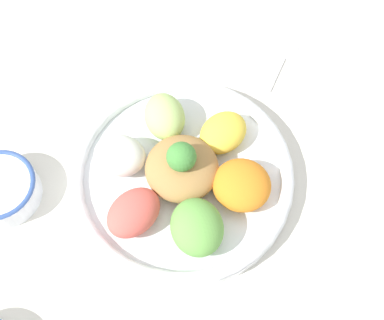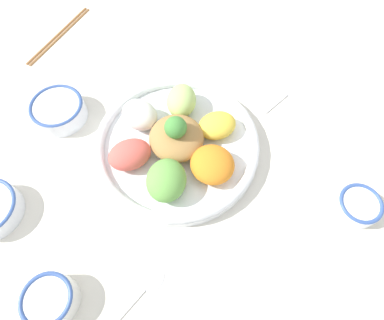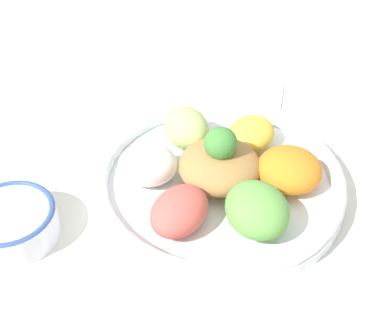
# 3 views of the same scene
# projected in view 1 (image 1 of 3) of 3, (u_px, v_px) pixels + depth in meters

# --- Properties ---
(ground_plane) EXTENTS (2.40, 2.40, 0.00)m
(ground_plane) POSITION_uv_depth(u_px,v_px,m) (163.00, 166.00, 0.84)
(ground_plane) COLOR silver
(salad_platter) EXTENTS (0.34, 0.34, 0.11)m
(salad_platter) POSITION_uv_depth(u_px,v_px,m) (181.00, 176.00, 0.80)
(salad_platter) COLOR white
(salad_platter) RESTS_ON ground_plane
(rice_bowl_blue) EXTENTS (0.11, 0.11, 0.04)m
(rice_bowl_blue) POSITION_uv_depth(u_px,v_px,m) (0.00, 189.00, 0.80)
(rice_bowl_blue) COLOR white
(rice_bowl_blue) RESTS_ON ground_plane
(serving_spoon_main) EXTENTS (0.06, 0.13, 0.01)m
(serving_spoon_main) POSITION_uv_depth(u_px,v_px,m) (283.00, 55.00, 0.93)
(serving_spoon_main) COLOR silver
(serving_spoon_main) RESTS_ON ground_plane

